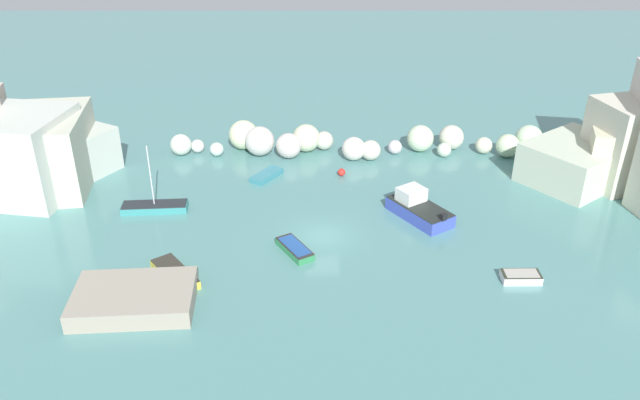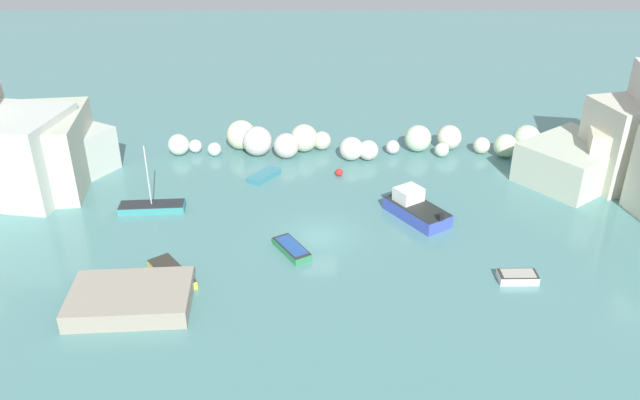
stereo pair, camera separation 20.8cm
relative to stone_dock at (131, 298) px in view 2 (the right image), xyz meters
The scene contains 10 objects.
cove_water 14.04m from the stone_dock, 35.82° to the left, with size 160.00×160.00×0.00m, color slate.
rock_breakwater 27.21m from the stone_dock, 58.67° to the left, with size 34.34×5.01×2.74m.
stone_dock is the anchor object (origin of this frame).
channel_buoy 22.51m from the stone_dock, 54.52° to the left, with size 0.66×0.66×0.66m, color red.
moored_boat_0 24.27m from the stone_dock, ahead, with size 2.50×1.23×0.60m.
moored_boat_1 12.17m from the stone_dock, 97.37° to the left, with size 5.08×1.84×5.43m.
moored_boat_2 19.09m from the stone_dock, 69.59° to the left, with size 2.80×3.33×0.48m.
moored_boat_3 11.27m from the stone_dock, 32.85° to the left, with size 2.85×3.54×0.55m.
moored_boat_4 3.54m from the stone_dock, 58.86° to the left, with size 3.77×4.27×0.59m.
moored_boat_5 21.70m from the stone_dock, 30.90° to the left, with size 4.92×5.70×2.07m.
Camera 2 is at (0.04, -39.40, 23.77)m, focal length 35.81 mm.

